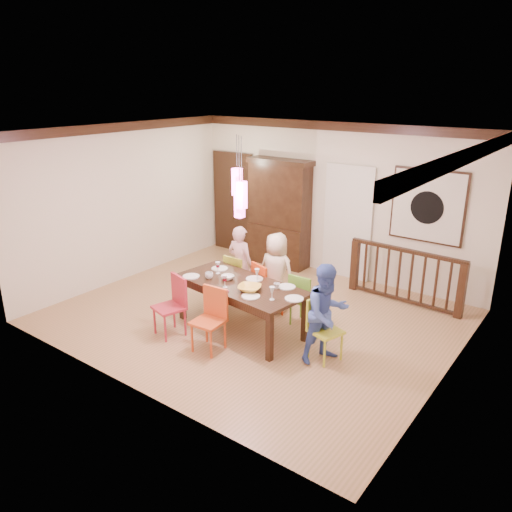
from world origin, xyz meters
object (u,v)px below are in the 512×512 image
Objects in this scene: chair_end_right at (326,326)px; dining_table at (241,289)px; person_far_left at (240,264)px; china_hutch at (279,213)px; person_end_right at (327,314)px; balustrade at (405,275)px; chair_far_left at (239,275)px; person_far_mid at (276,272)px.

dining_table is at bearing 107.24° from chair_end_right.
china_hutch is at bearing -76.53° from person_far_left.
person_end_right reaches higher than dining_table.
balustrade is at bearing -7.05° from china_hutch.
balustrade is at bearing 22.11° from person_end_right.
person_far_left is 2.28m from person_end_right.
china_hutch is at bearing -75.03° from chair_far_left.
chair_far_left is 0.19m from person_far_left.
person_end_right is (1.44, -0.92, 0.03)m from person_far_mid.
dining_table is 0.90m from person_far_mid.
chair_far_left reaches higher than dining_table.
chair_far_left is at bearing 86.89° from chair_end_right.
dining_table is 1.05m from person_far_left.
chair_far_left is at bearing 94.79° from person_end_right.
chair_end_right is at bearing 59.40° from person_end_right.
person_end_right is at bearing 6.19° from dining_table.
balustrade is (2.80, -0.35, -0.59)m from china_hutch.
person_far_left reaches higher than chair_end_right.
person_end_right is at bearing 143.94° from person_far_mid.
person_far_mid is (0.67, 0.12, 0.17)m from chair_far_left.
china_hutch is (-0.54, 1.99, 0.60)m from chair_far_left.
dining_table is at bearing 126.69° from person_far_left.
dining_table is 2.92m from balustrade.
person_end_right is at bearing 159.04° from chair_far_left.
balustrade is 1.53× the size of person_far_mid.
balustrade is at bearing 13.67° from chair_end_right.
person_far_left is at bearing 86.09° from chair_end_right.
chair_end_right is 1.70m from person_far_mid.
person_far_mid is at bearing -174.79° from person_far_left.
person_far_mid is at bearing -133.84° from balustrade.
dining_table is 1.03m from chair_far_left.
balustrade is (0.16, 2.43, 0.01)m from chair_end_right.
person_end_right is at bearing -46.47° from china_hutch.
person_end_right reaches higher than balustrade.
chair_far_left is at bearing -74.89° from china_hutch.
balustrade is at bearing -144.22° from chair_far_left.
person_far_left is at bearing -85.44° from chair_far_left.
china_hutch reaches higher than person_far_mid.
dining_table is 0.98× the size of china_hutch.
balustrade is at bearing -146.51° from person_far_left.
chair_far_left is 0.39× the size of china_hutch.
china_hutch is (-1.18, 2.77, 0.42)m from dining_table.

